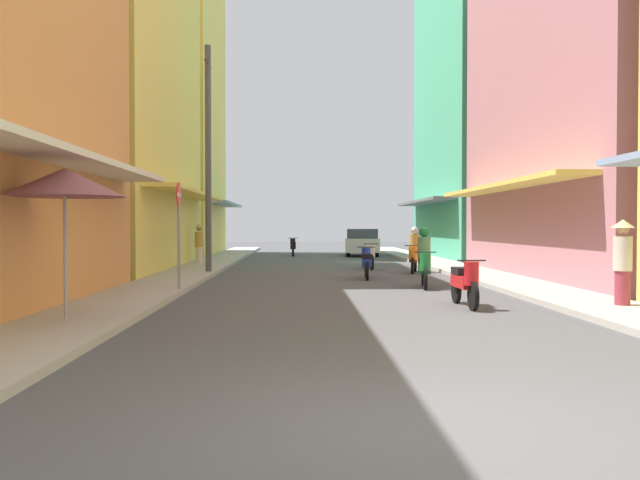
# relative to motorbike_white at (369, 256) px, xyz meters

# --- Properties ---
(ground_plane) EXTENTS (91.77, 91.77, 0.00)m
(ground_plane) POSITION_rel_motorbike_white_xyz_m (-1.54, -2.65, -0.50)
(ground_plane) COLOR #4C4C4F
(sidewalk_left) EXTENTS (1.81, 49.71, 0.12)m
(sidewalk_left) POSITION_rel_motorbike_white_xyz_m (-6.24, -2.65, -0.44)
(sidewalk_left) COLOR #ADA89E
(sidewalk_left) RESTS_ON ground
(sidewalk_right) EXTENTS (1.81, 49.71, 0.12)m
(sidewalk_right) POSITION_rel_motorbike_white_xyz_m (3.15, -2.65, -0.44)
(sidewalk_right) COLOR #ADA89E
(sidewalk_right) RESTS_ON ground
(building_left_mid) EXTENTS (7.05, 12.26, 14.18)m
(building_left_mid) POSITION_rel_motorbike_white_xyz_m (-10.14, -0.01, 6.58)
(building_left_mid) COLOR #EFD159
(building_left_mid) RESTS_ON ground
(building_left_far) EXTENTS (7.05, 9.64, 16.71)m
(building_left_far) POSITION_rel_motorbike_white_xyz_m (-10.14, 11.87, 7.85)
(building_left_far) COLOR #EFD159
(building_left_far) RESTS_ON ground
(building_right_mid) EXTENTS (7.05, 12.48, 11.37)m
(building_right_mid) POSITION_rel_motorbike_white_xyz_m (7.05, -4.63, 5.18)
(building_right_mid) COLOR #B7727F
(building_right_mid) RESTS_ON ground
(building_right_far) EXTENTS (7.05, 11.33, 14.91)m
(building_right_far) POSITION_rel_motorbike_white_xyz_m (7.05, 8.07, 6.95)
(building_right_far) COLOR #4CB28C
(building_right_far) RESTS_ON ground
(motorbike_white) EXTENTS (0.55, 1.81, 0.96)m
(motorbike_white) POSITION_rel_motorbike_white_xyz_m (0.00, 0.00, 0.00)
(motorbike_white) COLOR black
(motorbike_white) RESTS_ON ground
(motorbike_green) EXTENTS (0.56, 1.80, 1.58)m
(motorbike_green) POSITION_rel_motorbike_white_xyz_m (0.64, -7.47, 0.20)
(motorbike_green) COLOR black
(motorbike_green) RESTS_ON ground
(motorbike_black) EXTENTS (0.55, 1.81, 0.96)m
(motorbike_black) POSITION_rel_motorbike_white_xyz_m (-2.94, 11.06, 0.00)
(motorbike_black) COLOR black
(motorbike_black) RESTS_ON ground
(motorbike_red) EXTENTS (0.55, 1.81, 0.96)m
(motorbike_red) POSITION_rel_motorbike_white_xyz_m (0.66, -11.64, 0.00)
(motorbike_red) COLOR black
(motorbike_red) RESTS_ON ground
(motorbike_orange) EXTENTS (0.66, 1.78, 1.58)m
(motorbike_orange) POSITION_rel_motorbike_white_xyz_m (1.34, -1.94, 0.20)
(motorbike_orange) COLOR black
(motorbike_orange) RESTS_ON ground
(motorbike_blue) EXTENTS (0.55, 1.81, 0.96)m
(motorbike_blue) POSITION_rel_motorbike_white_xyz_m (-0.56, -4.48, 0.00)
(motorbike_blue) COLOR black
(motorbike_blue) RESTS_ON ground
(parked_car) EXTENTS (2.10, 4.23, 1.45)m
(parked_car) POSITION_rel_motorbike_white_xyz_m (0.78, 10.84, 0.24)
(parked_car) COLOR silver
(parked_car) RESTS_ON ground
(pedestrian_midway) EXTENTS (0.44, 0.44, 1.69)m
(pedestrian_midway) POSITION_rel_motorbike_white_xyz_m (-6.72, 2.70, 0.45)
(pedestrian_midway) COLOR beige
(pedestrian_midway) RESTS_ON ground
(pedestrian_crossing) EXTENTS (0.44, 0.44, 1.73)m
(pedestrian_crossing) POSITION_rel_motorbike_white_xyz_m (3.47, -12.37, 0.47)
(pedestrian_crossing) COLOR #99333F
(pedestrian_crossing) RESTS_ON ground
(vendor_umbrella) EXTENTS (1.89, 1.89, 2.53)m
(vendor_umbrella) POSITION_rel_motorbike_white_xyz_m (-6.34, -14.01, 1.79)
(vendor_umbrella) COLOR #99999E
(vendor_umbrella) RESTS_ON ground
(utility_pole) EXTENTS (0.20, 1.20, 7.48)m
(utility_pole) POSITION_rel_motorbike_white_xyz_m (-5.58, -2.83, 3.32)
(utility_pole) COLOR #4C4C4F
(utility_pole) RESTS_ON ground
(street_sign_no_entry) EXTENTS (0.07, 0.60, 2.65)m
(street_sign_no_entry) POSITION_rel_motorbike_white_xyz_m (-5.48, -8.76, 1.21)
(street_sign_no_entry) COLOR gray
(street_sign_no_entry) RESTS_ON ground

